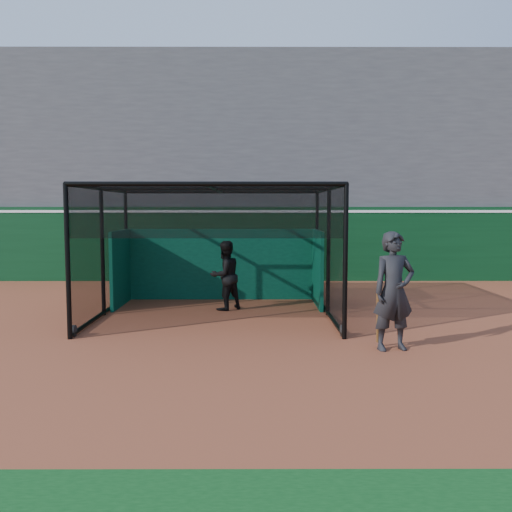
{
  "coord_description": "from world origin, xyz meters",
  "views": [
    {
      "loc": [
        0.58,
        -9.87,
        2.44
      ],
      "look_at": [
        0.61,
        2.0,
        1.4
      ],
      "focal_mm": 38.0,
      "sensor_mm": 36.0,
      "label": 1
    }
  ],
  "objects": [
    {
      "name": "grandstand",
      "position": [
        0.0,
        12.27,
        4.48
      ],
      "size": [
        50.0,
        7.85,
        8.95
      ],
      "color": "#4C4C4F",
      "rests_on": "ground"
    },
    {
      "name": "batting_cage",
      "position": [
        -0.31,
        2.44,
        1.44
      ],
      "size": [
        5.24,
        4.69,
        2.89
      ],
      "color": "black",
      "rests_on": "ground"
    },
    {
      "name": "on_deck_player",
      "position": [
        2.97,
        -0.66,
        1.02
      ],
      "size": [
        0.84,
        0.65,
        2.05
      ],
      "color": "black",
      "rests_on": "ground"
    },
    {
      "name": "outfield_wall",
      "position": [
        0.0,
        8.5,
        1.29
      ],
      "size": [
        50.0,
        0.5,
        2.5
      ],
      "color": "#093316",
      "rests_on": "ground"
    },
    {
      "name": "batter",
      "position": [
        -0.14,
        3.08,
        0.83
      ],
      "size": [
        1.03,
        1.0,
        1.67
      ],
      "primitive_type": "imported",
      "rotation": [
        0.0,
        0.0,
        3.83
      ],
      "color": "black",
      "rests_on": "ground"
    },
    {
      "name": "ground",
      "position": [
        0.0,
        0.0,
        0.0
      ],
      "size": [
        120.0,
        120.0,
        0.0
      ],
      "primitive_type": "plane",
      "color": "#99492C",
      "rests_on": "ground"
    }
  ]
}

